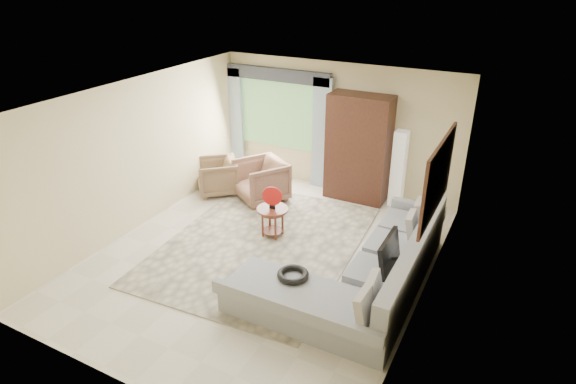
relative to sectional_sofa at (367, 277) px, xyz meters
The scene contains 17 objects.
ground 1.81m from the sectional_sofa, behind, with size 6.00×6.00×0.00m, color silver.
area_rug 2.06m from the sectional_sofa, 166.77° to the left, with size 3.00×4.00×0.02m, color beige.
sectional_sofa is the anchor object (origin of this frame).
tv_screen 0.52m from the sectional_sofa, 12.30° to the left, with size 0.06×0.74×0.48m, color black.
garden_hose 1.13m from the sectional_sofa, 135.60° to the right, with size 0.43×0.43×0.09m, color black.
coffee_table 2.12m from the sectional_sofa, 158.20° to the left, with size 0.54×0.54×0.54m.
red_disc 2.17m from the sectional_sofa, 158.20° to the left, with size 0.34×0.34×0.03m, color red.
armchair_left 4.23m from the sectional_sofa, 154.80° to the left, with size 0.77×0.79×0.72m, color olive.
armchair_right 3.46m from the sectional_sofa, 146.01° to the left, with size 0.88×0.90×0.82m, color #9F6D56.
potted_plant 4.77m from the sectional_sofa, 148.73° to the left, with size 0.43×0.37×0.48m, color #999999.
armoire 3.24m from the sectional_sofa, 113.06° to the left, with size 1.20×0.55×2.10m, color #321A10.
floor_lamp 3.03m from the sectional_sofa, 98.33° to the left, with size 0.24×0.24×1.50m, color silver.
window 4.58m from the sectional_sofa, 134.87° to the left, with size 1.80×0.04×1.40m, color #669E59.
curtain_left 5.25m from the sectional_sofa, 143.84° to the left, with size 0.40×0.08×2.30m, color #9EB7CC.
curtain_right 3.80m from the sectional_sofa, 124.27° to the left, with size 0.40×0.08×2.30m, color #9EB7CC.
valance 4.81m from the sectional_sofa, 135.52° to the left, with size 2.40×0.12×0.26m, color #1E232D.
wall_mirror 1.70m from the sectional_sofa, 37.80° to the left, with size 0.05×1.70×1.05m.
Camera 1 is at (3.39, -5.67, 4.29)m, focal length 30.00 mm.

